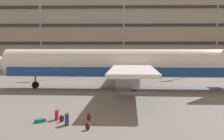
% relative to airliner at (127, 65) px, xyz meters
% --- Properties ---
extents(ground_plane, '(600.00, 600.00, 0.00)m').
position_rel_airliner_xyz_m(ground_plane, '(0.82, -2.79, -3.20)').
color(ground_plane, slate).
extents(terminal_structure, '(135.49, 21.45, 17.50)m').
position_rel_airliner_xyz_m(terminal_structure, '(0.82, 43.99, 5.55)').
color(terminal_structure, gray).
rests_on(terminal_structure, ground_plane).
extents(airliner, '(37.02, 29.84, 10.59)m').
position_rel_airliner_xyz_m(airliner, '(0.00, 0.00, 0.00)').
color(airliner, silver).
rests_on(airliner, ground_plane).
extents(light_mast_left, '(1.80, 0.50, 19.71)m').
position_rel_airliner_xyz_m(light_mast_left, '(-19.07, 28.21, 8.31)').
color(light_mast_left, gray).
rests_on(light_mast_left, ground_plane).
extents(light_mast_center_left, '(1.80, 0.50, 24.28)m').
position_rel_airliner_xyz_m(light_mast_center_left, '(-0.10, 28.21, 10.67)').
color(light_mast_center_left, gray).
rests_on(light_mast_center_left, ground_plane).
extents(light_mast_center_right, '(1.80, 0.50, 21.89)m').
position_rel_airliner_xyz_m(light_mast_center_right, '(20.86, 28.21, 9.44)').
color(light_mast_center_right, gray).
rests_on(light_mast_center_right, ground_plane).
extents(suitcase_large, '(0.34, 0.43, 0.89)m').
position_rel_airliner_xyz_m(suitcase_large, '(-4.69, -17.55, -2.78)').
color(suitcase_large, navy).
rests_on(suitcase_large, ground_plane).
extents(suitcase_purple, '(0.82, 0.82, 0.23)m').
position_rel_airliner_xyz_m(suitcase_purple, '(-6.74, -16.82, -3.08)').
color(suitcase_purple, '#147266').
rests_on(suitcase_purple, ground_plane).
extents(suitcase_laid_flat, '(0.24, 0.45, 0.85)m').
position_rel_airliner_xyz_m(suitcase_laid_flat, '(-5.69, -16.11, -2.82)').
color(suitcase_laid_flat, '#B21E23').
rests_on(suitcase_laid_flat, ground_plane).
extents(backpack_teal, '(0.41, 0.35, 0.52)m').
position_rel_airliner_xyz_m(backpack_teal, '(-5.23, -16.64, -2.97)').
color(backpack_teal, maroon).
rests_on(backpack_teal, ground_plane).
extents(backpack_scuffed, '(0.40, 0.42, 0.52)m').
position_rel_airliner_xyz_m(backpack_scuffed, '(-3.09, -18.72, -2.97)').
color(backpack_scuffed, maroon).
rests_on(backpack_scuffed, ground_plane).
extents(backpack_black, '(0.29, 0.40, 0.56)m').
position_rel_airliner_xyz_m(backpack_black, '(-3.28, -16.24, -2.95)').
color(backpack_black, maroon).
rests_on(backpack_black, ground_plane).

